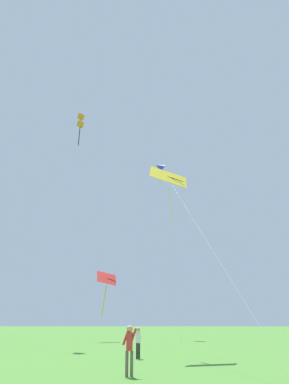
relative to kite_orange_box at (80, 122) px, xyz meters
The scene contains 6 objects.
kite_orange_box is the anchor object (origin of this frame).
kite_red_high 17.70m from the kite_orange_box, 69.42° to the left, with size 3.81×5.12×7.08m.
kite_blue_delta 17.90m from the kite_orange_box, 61.76° to the left, with size 2.77×12.05×24.44m.
kite_yellow_diamond 17.81m from the kite_orange_box, 49.06° to the right, with size 4.28×11.74×11.89m.
person_foreground_watcher 28.44m from the kite_orange_box, 68.72° to the right, with size 0.54×0.23×1.67m.
person_near_tree 24.88m from the kite_orange_box, 59.26° to the right, with size 0.38×0.42×1.54m.
Camera 1 is at (0.66, -4.98, 1.75)m, focal length 32.64 mm.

